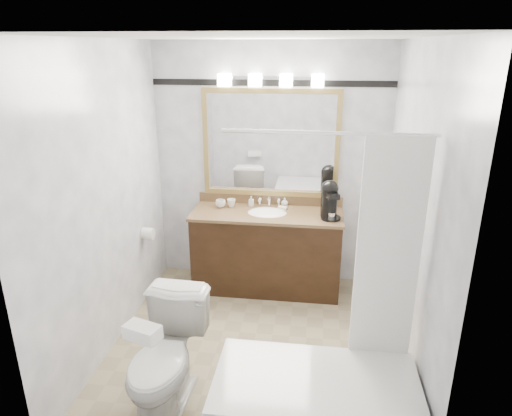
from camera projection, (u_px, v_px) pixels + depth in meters
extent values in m
cube|color=#998A67|center=(253.00, 345.00, 3.95)|extent=(2.40, 2.60, 0.01)
cube|color=white|center=(253.00, 36.00, 3.11)|extent=(2.40, 2.60, 0.01)
cube|color=white|center=(270.00, 167.00, 4.75)|extent=(2.40, 0.01, 2.50)
cube|color=white|center=(217.00, 295.00, 2.31)|extent=(2.40, 0.01, 2.50)
cube|color=white|center=(106.00, 202.00, 3.68)|extent=(0.01, 2.60, 2.50)
cube|color=white|center=(414.00, 216.00, 3.38)|extent=(0.01, 2.60, 2.50)
cube|color=black|center=(267.00, 252.00, 4.76)|extent=(1.50, 0.55, 0.82)
cube|color=#9C774A|center=(267.00, 214.00, 4.62)|extent=(1.53, 0.58, 0.03)
cube|color=#9C774A|center=(270.00, 199.00, 4.85)|extent=(1.53, 0.03, 0.10)
ellipsoid|color=white|center=(267.00, 215.00, 4.62)|extent=(0.44, 0.34, 0.14)
cube|color=#A98E4C|center=(271.00, 91.00, 4.47)|extent=(1.40, 0.04, 0.05)
cube|color=#A98E4C|center=(270.00, 193.00, 4.82)|extent=(1.40, 0.04, 0.05)
cube|color=#A98E4C|center=(206.00, 142.00, 4.73)|extent=(0.05, 0.04, 1.00)
cube|color=#A98E4C|center=(338.00, 146.00, 4.56)|extent=(0.05, 0.04, 1.00)
cube|color=white|center=(271.00, 144.00, 4.65)|extent=(1.30, 0.01, 1.00)
cube|color=silver|center=(271.00, 78.00, 4.41)|extent=(0.90, 0.05, 0.03)
cube|color=white|center=(225.00, 80.00, 4.43)|extent=(0.12, 0.12, 0.12)
cube|color=white|center=(255.00, 80.00, 4.39)|extent=(0.12, 0.12, 0.12)
cube|color=white|center=(286.00, 80.00, 4.36)|extent=(0.12, 0.12, 0.12)
cube|color=white|center=(318.00, 81.00, 4.32)|extent=(0.12, 0.12, 0.12)
cube|color=black|center=(271.00, 83.00, 4.45)|extent=(2.40, 0.01, 0.06)
cube|color=white|center=(315.00, 409.00, 2.95)|extent=(1.30, 0.72, 0.45)
cylinder|color=silver|center=(328.00, 133.00, 2.73)|extent=(1.30, 0.02, 0.02)
cube|color=white|center=(388.00, 255.00, 2.92)|extent=(0.40, 0.04, 1.55)
cylinder|color=white|center=(148.00, 234.00, 4.48)|extent=(0.11, 0.12, 0.12)
imported|color=white|center=(165.00, 359.00, 3.14)|extent=(0.49, 0.81, 0.81)
cube|color=white|center=(142.00, 332.00, 2.68)|extent=(0.24, 0.18, 0.09)
cylinder|color=black|center=(331.00, 218.00, 4.44)|extent=(0.19, 0.19, 0.02)
cylinder|color=black|center=(329.00, 202.00, 4.45)|extent=(0.16, 0.16, 0.28)
sphere|color=black|center=(330.00, 189.00, 4.41)|extent=(0.17, 0.17, 0.17)
cube|color=black|center=(333.00, 196.00, 4.34)|extent=(0.14, 0.14, 0.05)
cylinder|color=silver|center=(332.00, 216.00, 4.41)|extent=(0.06, 0.06, 0.06)
imported|color=white|center=(221.00, 204.00, 4.75)|extent=(0.12, 0.12, 0.08)
imported|color=white|center=(231.00, 203.00, 4.77)|extent=(0.09, 0.09, 0.08)
imported|color=white|center=(251.00, 201.00, 4.79)|extent=(0.05, 0.05, 0.11)
imported|color=white|center=(285.00, 202.00, 4.78)|extent=(0.09, 0.09, 0.09)
cube|color=beige|center=(282.00, 208.00, 4.70)|extent=(0.10, 0.08, 0.03)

